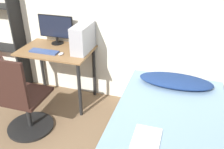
{
  "coord_description": "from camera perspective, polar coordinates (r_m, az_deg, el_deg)",
  "views": [
    {
      "loc": [
        1.15,
        -1.4,
        2.02
      ],
      "look_at": [
        0.45,
        0.83,
        0.75
      ],
      "focal_mm": 40.0,
      "sensor_mm": 36.0,
      "label": 1
    }
  ],
  "objects": [
    {
      "name": "wall_back",
      "position": [
        3.27,
        -3.96,
        14.78
      ],
      "size": [
        8.0,
        0.05,
        2.5
      ],
      "color": "silver",
      "rests_on": "ground_plane"
    },
    {
      "name": "desk",
      "position": [
        3.37,
        -12.46,
        3.5
      ],
      "size": [
        0.94,
        0.6,
        0.77
      ],
      "color": "brown",
      "rests_on": "ground_plane"
    },
    {
      "name": "office_chair",
      "position": [
        3.01,
        -19.74,
        -6.43
      ],
      "size": [
        0.55,
        0.55,
        1.0
      ],
      "color": "black",
      "rests_on": "ground_plane"
    },
    {
      "name": "bed",
      "position": [
        2.62,
        12.19,
        -15.22
      ],
      "size": [
        1.14,
        2.04,
        0.49
      ],
      "color": "#4C3D2D",
      "rests_on": "ground_plane"
    },
    {
      "name": "pillow",
      "position": [
        3.06,
        14.36,
        -1.43
      ],
      "size": [
        0.86,
        0.36,
        0.11
      ],
      "color": "navy",
      "rests_on": "bed"
    },
    {
      "name": "magazine",
      "position": [
        2.27,
        7.9,
        -14.26
      ],
      "size": [
        0.24,
        0.32,
        0.01
      ],
      "color": "silver",
      "rests_on": "bed"
    },
    {
      "name": "monitor",
      "position": [
        3.45,
        -12.71,
        10.3
      ],
      "size": [
        0.5,
        0.17,
        0.39
      ],
      "color": "black",
      "rests_on": "desk"
    },
    {
      "name": "keyboard",
      "position": [
        3.27,
        -15.28,
        5.1
      ],
      "size": [
        0.37,
        0.12,
        0.02
      ],
      "color": "#33477A",
      "rests_on": "desk"
    },
    {
      "name": "pc_tower",
      "position": [
        3.16,
        -6.65,
        8.27
      ],
      "size": [
        0.18,
        0.43,
        0.34
      ],
      "color": "#99999E",
      "rests_on": "desk"
    },
    {
      "name": "mouse",
      "position": [
        3.16,
        -11.59,
        4.67
      ],
      "size": [
        0.06,
        0.09,
        0.02
      ],
      "color": "silver",
      "rests_on": "desk"
    }
  ]
}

